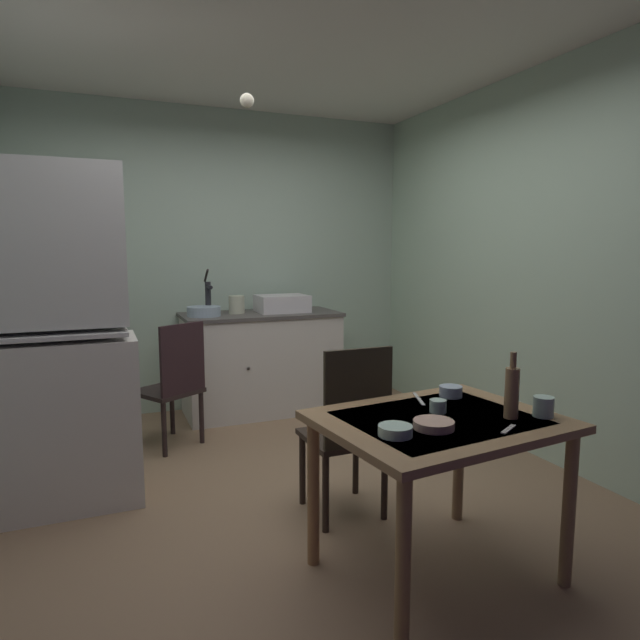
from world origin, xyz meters
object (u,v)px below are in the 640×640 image
at_px(dining_table, 439,440).
at_px(teacup_cream, 543,407).
at_px(chair_far_side, 348,429).
at_px(glass_bottle, 512,391).
at_px(sink_basin, 282,303).
at_px(serving_bowl_wide, 434,424).
at_px(hutch_cabinet, 48,351).
at_px(chair_by_counter, 174,383).
at_px(hand_pump, 208,295).
at_px(mixing_bowl_counter, 204,311).

distance_m(dining_table, teacup_cream, 0.48).
relative_size(chair_far_side, glass_bottle, 3.28).
height_order(dining_table, teacup_cream, teacup_cream).
height_order(sink_basin, serving_bowl_wide, sink_basin).
xyz_separation_m(hutch_cabinet, dining_table, (1.61, -1.37, -0.27)).
height_order(hutch_cabinet, serving_bowl_wide, hutch_cabinet).
bearing_deg(serving_bowl_wide, sink_basin, 84.26).
xyz_separation_m(sink_basin, chair_by_counter, (-1.04, -0.61, -0.49)).
relative_size(hand_pump, glass_bottle, 1.35).
distance_m(mixing_bowl_counter, chair_far_side, 2.09).
relative_size(mixing_bowl_counter, glass_bottle, 0.96).
distance_m(mixing_bowl_counter, chair_by_counter, 0.80).
xyz_separation_m(mixing_bowl_counter, chair_far_side, (0.39, -2.00, -0.44)).
distance_m(hand_pump, serving_bowl_wide, 2.87).
bearing_deg(chair_far_side, hutch_cabinet, 152.84).
distance_m(dining_table, chair_far_side, 0.65).
relative_size(chair_by_counter, glass_bottle, 3.20).
height_order(sink_basin, mixing_bowl_counter, sink_basin).
bearing_deg(mixing_bowl_counter, hand_pump, 58.72).
bearing_deg(dining_table, mixing_bowl_counter, 101.38).
bearing_deg(chair_far_side, glass_bottle, -60.32).
height_order(chair_by_counter, teacup_cream, chair_by_counter).
bearing_deg(teacup_cream, mixing_bowl_counter, 108.94).
bearing_deg(sink_basin, hutch_cabinet, -143.97).
height_order(chair_far_side, serving_bowl_wide, chair_far_side).
relative_size(dining_table, glass_bottle, 3.74).
height_order(hand_pump, chair_by_counter, hand_pump).
bearing_deg(dining_table, chair_by_counter, 112.71).
bearing_deg(chair_far_side, sink_basin, 81.32).
distance_m(mixing_bowl_counter, serving_bowl_wide, 2.77).
relative_size(sink_basin, teacup_cream, 5.00).
bearing_deg(glass_bottle, hand_pump, 104.86).
height_order(sink_basin, teacup_cream, sink_basin).
relative_size(chair_far_side, serving_bowl_wide, 5.69).
bearing_deg(mixing_bowl_counter, serving_bowl_wide, -81.21).
bearing_deg(sink_basin, chair_by_counter, -149.46).
relative_size(mixing_bowl_counter, chair_by_counter, 0.30).
bearing_deg(chair_by_counter, hutch_cabinet, -137.45).
bearing_deg(teacup_cream, dining_table, 159.52).
distance_m(hand_pump, mixing_bowl_counter, 0.17).
bearing_deg(sink_basin, dining_table, -93.74).
bearing_deg(sink_basin, teacup_cream, -84.92).
distance_m(dining_table, chair_by_counter, 2.24).
bearing_deg(serving_bowl_wide, mixing_bowl_counter, 98.79).
bearing_deg(hutch_cabinet, chair_far_side, -27.16).
bearing_deg(mixing_bowl_counter, chair_by_counter, -120.76).
height_order(mixing_bowl_counter, glass_bottle, glass_bottle).
height_order(dining_table, serving_bowl_wide, serving_bowl_wide).
xyz_separation_m(hand_pump, glass_bottle, (0.75, -2.84, -0.22)).
relative_size(hutch_cabinet, hand_pump, 4.89).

